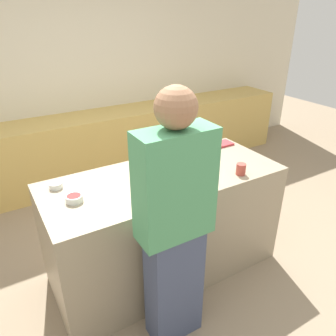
% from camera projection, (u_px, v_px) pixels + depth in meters
% --- Properties ---
extents(ground_plane, '(12.00, 12.00, 0.00)m').
position_uv_depth(ground_plane, '(165.00, 266.00, 2.97)').
color(ground_plane, gray).
extents(wall_back, '(8.00, 0.05, 2.60)m').
position_uv_depth(wall_back, '(74.00, 78.00, 4.18)').
color(wall_back, beige).
rests_on(wall_back, ground_plane).
extents(back_cabinet_block, '(6.00, 0.60, 0.88)m').
position_uv_depth(back_cabinet_block, '(89.00, 149.00, 4.31)').
color(back_cabinet_block, tan).
rests_on(back_cabinet_block, ground_plane).
extents(kitchen_island, '(1.90, 0.80, 0.93)m').
position_uv_depth(kitchen_island, '(165.00, 224.00, 2.77)').
color(kitchen_island, gray).
rests_on(kitchen_island, ground_plane).
extents(baking_tray, '(0.38, 0.30, 0.01)m').
position_uv_depth(baking_tray, '(182.00, 182.00, 2.47)').
color(baking_tray, '#B2B2BC').
rests_on(baking_tray, kitchen_island).
extents(gingerbread_house, '(0.17, 0.20, 0.24)m').
position_uv_depth(gingerbread_house, '(182.00, 171.00, 2.43)').
color(gingerbread_house, brown).
rests_on(gingerbread_house, baking_tray).
extents(decorative_tree, '(0.13, 0.13, 0.31)m').
position_uv_depth(decorative_tree, '(192.00, 144.00, 2.76)').
color(decorative_tree, '#33843D').
rests_on(decorative_tree, kitchen_island).
extents(candy_bowl_front_corner, '(0.09, 0.09, 0.05)m').
position_uv_depth(candy_bowl_front_corner, '(175.00, 151.00, 2.93)').
color(candy_bowl_front_corner, silver).
rests_on(candy_bowl_front_corner, kitchen_island).
extents(candy_bowl_behind_tray, '(0.13, 0.13, 0.04)m').
position_uv_depth(candy_bowl_behind_tray, '(212.00, 150.00, 2.95)').
color(candy_bowl_behind_tray, white).
rests_on(candy_bowl_behind_tray, kitchen_island).
extents(candy_bowl_far_left, '(0.11, 0.11, 0.05)m').
position_uv_depth(candy_bowl_far_left, '(74.00, 198.00, 2.21)').
color(candy_bowl_far_left, white).
rests_on(candy_bowl_far_left, kitchen_island).
extents(candy_bowl_center_rear, '(0.09, 0.09, 0.04)m').
position_uv_depth(candy_bowl_center_rear, '(56.00, 185.00, 2.38)').
color(candy_bowl_center_rear, silver).
rests_on(candy_bowl_center_rear, kitchen_island).
extents(cookbook, '(0.20, 0.13, 0.02)m').
position_uv_depth(cookbook, '(222.00, 144.00, 3.13)').
color(cookbook, '#B23338').
rests_on(cookbook, kitchen_island).
extents(mug, '(0.08, 0.08, 0.09)m').
position_uv_depth(mug, '(241.00, 169.00, 2.57)').
color(mug, '#B24238').
rests_on(mug, kitchen_island).
extents(person, '(0.47, 0.58, 1.77)m').
position_uv_depth(person, '(174.00, 226.00, 2.00)').
color(person, '#424C6B').
rests_on(person, ground_plane).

